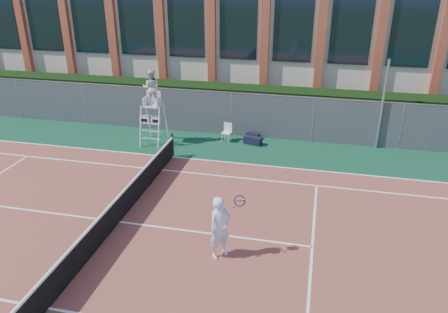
% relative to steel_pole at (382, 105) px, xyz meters
% --- Properties ---
extents(ground, '(120.00, 120.00, 0.00)m').
position_rel_steel_pole_xyz_m(ground, '(-9.01, -8.70, -2.09)').
color(ground, '#233814').
extents(apron, '(36.00, 20.00, 0.01)m').
position_rel_steel_pole_xyz_m(apron, '(-9.01, -7.70, -2.08)').
color(apron, '#0D3929').
rests_on(apron, ground).
extents(tennis_court, '(23.77, 10.97, 0.02)m').
position_rel_steel_pole_xyz_m(tennis_court, '(-9.01, -8.70, -2.07)').
color(tennis_court, brown).
rests_on(tennis_court, apron).
extents(tennis_net, '(0.10, 11.30, 1.10)m').
position_rel_steel_pole_xyz_m(tennis_net, '(-9.01, -8.70, -1.55)').
color(tennis_net, black).
rests_on(tennis_net, ground).
extents(fence, '(40.00, 0.06, 2.20)m').
position_rel_steel_pole_xyz_m(fence, '(-9.01, 0.10, -0.99)').
color(fence, '#595E60').
rests_on(fence, ground).
extents(hedge, '(40.00, 1.40, 2.20)m').
position_rel_steel_pole_xyz_m(hedge, '(-9.01, 1.30, -0.99)').
color(hedge, black).
rests_on(hedge, ground).
extents(building, '(45.00, 10.60, 8.22)m').
position_rel_steel_pole_xyz_m(building, '(-9.01, 9.25, 2.06)').
color(building, beige).
rests_on(building, ground).
extents(steel_pole, '(0.12, 0.12, 4.18)m').
position_rel_steel_pole_xyz_m(steel_pole, '(0.00, 0.00, 0.00)').
color(steel_pole, '#9EA0A5').
rests_on(steel_pole, ground).
extents(umpire_chair, '(1.00, 1.54, 3.58)m').
position_rel_steel_pole_xyz_m(umpire_chair, '(-10.43, -1.65, 0.53)').
color(umpire_chair, white).
rests_on(umpire_chair, ground).
extents(plastic_chair, '(0.49, 0.49, 0.90)m').
position_rel_steel_pole_xyz_m(plastic_chair, '(-7.04, -0.69, -1.55)').
color(plastic_chair, silver).
rests_on(plastic_chair, apron).
extents(sports_bag_near, '(0.92, 0.55, 0.37)m').
position_rel_steel_pole_xyz_m(sports_bag_near, '(-5.75, -0.86, -1.90)').
color(sports_bag_near, black).
rests_on(sports_bag_near, apron).
extents(sports_bag_far, '(0.73, 0.50, 0.27)m').
position_rel_steel_pole_xyz_m(sports_bag_far, '(-5.86, -0.10, -1.94)').
color(sports_bag_far, black).
rests_on(sports_bag_far, apron).
extents(tennis_player, '(1.11, 0.89, 1.93)m').
position_rel_steel_pole_xyz_m(tennis_player, '(-5.27, -9.73, -1.09)').
color(tennis_player, '#D4DCFF').
rests_on(tennis_player, tennis_court).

